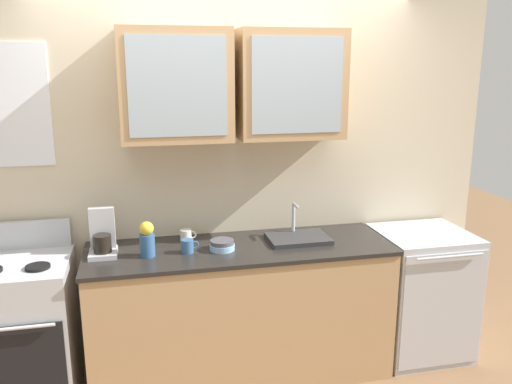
% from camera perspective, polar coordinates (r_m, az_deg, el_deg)
% --- Properties ---
extents(ground_plane, '(10.00, 10.00, 0.00)m').
position_cam_1_polar(ground_plane, '(3.83, -1.61, -18.90)').
color(ground_plane, brown).
extents(back_wall_unit, '(3.75, 0.43, 2.89)m').
position_cam_1_polar(back_wall_unit, '(3.58, -2.89, 5.53)').
color(back_wall_unit, beige).
rests_on(back_wall_unit, ground_plane).
extents(counter, '(1.98, 0.65, 0.91)m').
position_cam_1_polar(counter, '(3.61, -1.66, -12.78)').
color(counter, tan).
rests_on(counter, ground_plane).
extents(stove_range, '(0.59, 0.64, 1.09)m').
position_cam_1_polar(stove_range, '(3.63, -23.80, -13.75)').
color(stove_range, silver).
rests_on(stove_range, ground_plane).
extents(sink_faucet, '(0.41, 0.29, 0.24)m').
position_cam_1_polar(sink_faucet, '(3.55, 4.58, -4.94)').
color(sink_faucet, '#2D2D30').
rests_on(sink_faucet, counter).
extents(bowl_stack, '(0.16, 0.16, 0.07)m').
position_cam_1_polar(bowl_stack, '(3.36, -3.71, -5.79)').
color(bowl_stack, '#8CB7E0').
rests_on(bowl_stack, counter).
extents(vase, '(0.09, 0.09, 0.22)m').
position_cam_1_polar(vase, '(3.29, -11.77, -5.08)').
color(vase, '#33598C').
rests_on(vase, counter).
extents(cup_near_sink, '(0.11, 0.08, 0.08)m').
position_cam_1_polar(cup_near_sink, '(3.54, -7.61, -4.74)').
color(cup_near_sink, silver).
rests_on(cup_near_sink, counter).
extents(cup_near_bowls, '(0.11, 0.08, 0.09)m').
position_cam_1_polar(cup_near_bowls, '(3.34, -7.44, -5.85)').
color(cup_near_bowls, '#38608C').
rests_on(cup_near_bowls, counter).
extents(dishwasher, '(0.63, 0.63, 0.91)m').
position_cam_1_polar(dishwasher, '(4.05, 17.43, -10.40)').
color(dishwasher, silver).
rests_on(dishwasher, ground_plane).
extents(coffee_maker, '(0.17, 0.20, 0.29)m').
position_cam_1_polar(coffee_maker, '(3.40, -16.36, -4.77)').
color(coffee_maker, '#B7B7BC').
rests_on(coffee_maker, counter).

